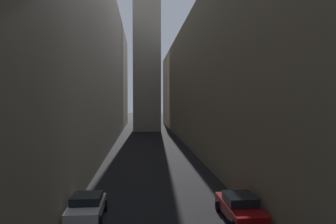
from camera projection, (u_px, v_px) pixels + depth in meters
ground_plane at (151, 152)px, 41.70m from camera, size 264.00×264.00×0.00m
building_block_left at (54, 61)px, 42.13m from camera, size 15.14×108.00×24.46m
building_block_right at (230, 82)px, 44.30m from camera, size 11.79×108.00×19.17m
parked_car_left_far at (87, 206)px, 18.04m from camera, size 2.06×3.90×1.41m
parked_car_right_far at (240, 207)px, 17.81m from camera, size 1.99×4.56×1.51m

